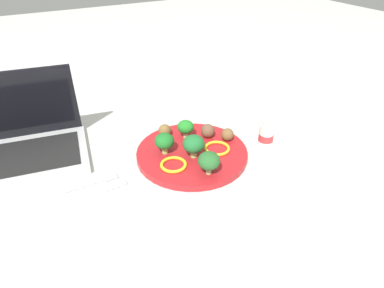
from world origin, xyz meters
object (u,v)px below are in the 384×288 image
napkin (93,189)px  pepper_ring_back_left (173,165)px  broccoli_floret_far_rim (209,161)px  knife (97,191)px  fork (94,182)px  yogurt_bottle (266,135)px  plate (192,153)px  meatball_near_rim (208,131)px  broccoli_floret_front_left (164,141)px  broccoli_floret_front_right (194,144)px  pepper_ring_near_rim (217,148)px  broccoli_floret_center (186,127)px  meatball_front_left (228,135)px  meatball_mid_left (165,130)px  laptop (18,144)px

napkin → pepper_ring_back_left: bearing=-7.7°
broccoli_floret_far_rim → knife: (-0.24, 0.07, -0.04)m
fork → napkin: bearing=-116.2°
napkin → yogurt_bottle: (0.45, -0.04, 0.03)m
plate → meatball_near_rim: (0.07, 0.04, 0.03)m
napkin → fork: 0.02m
fork → meatball_near_rim: bearing=5.6°
napkin → yogurt_bottle: size_ratio=2.25×
broccoli_floret_front_left → knife: 0.20m
broccoli_floret_front_right → pepper_ring_near_rim: bearing=-1.6°
plate → napkin: plate is taller
broccoli_floret_center → meatball_near_rim: broccoli_floret_center is taller
plate → broccoli_floret_front_right: size_ratio=4.82×
broccoli_floret_center → plate: bearing=-103.9°
knife → pepper_ring_near_rim: bearing=0.4°
broccoli_floret_front_right → napkin: bearing=176.9°
meatball_front_left → pepper_ring_near_rim: (-0.05, -0.02, -0.01)m
meatball_near_rim → pepper_ring_back_left: bearing=-151.8°
napkin → broccoli_floret_far_rim: bearing=-19.7°
broccoli_floret_front_left → knife: (-0.19, -0.05, -0.04)m
napkin → yogurt_bottle: bearing=-5.6°
meatball_mid_left → pepper_ring_back_left: size_ratio=0.53×
broccoli_floret_center → yogurt_bottle: 0.21m
meatball_front_left → meatball_near_rim: size_ratio=0.90×
broccoli_floret_front_left → broccoli_floret_far_rim: bearing=-66.7°
yogurt_bottle → laptop: (-0.57, 0.26, 0.01)m
broccoli_floret_front_left → broccoli_floret_front_right: (0.06, -0.05, 0.00)m
meatball_front_left → napkin: meatball_front_left is taller
meatball_mid_left → broccoli_floret_center: bearing=-35.6°
laptop → meatball_near_rim: bearing=-20.1°
meatball_near_rim → broccoli_floret_front_left: bearing=-174.0°
knife → laptop: bearing=119.5°
broccoli_floret_front_right → meatball_near_rim: (0.08, 0.06, -0.02)m
broccoli_floret_front_left → pepper_ring_near_rim: (0.12, -0.05, -0.03)m
meatball_mid_left → laptop: bearing=163.3°
broccoli_floret_far_rim → pepper_ring_back_left: bearing=133.0°
plate → yogurt_bottle: (0.19, -0.05, 0.03)m
broccoli_floret_center → knife: bearing=-160.8°
pepper_ring_back_left → pepper_ring_near_rim: bearing=4.3°
broccoli_floret_center → fork: 0.27m
meatball_mid_left → laptop: laptop is taller
plate → meatball_near_rim: bearing=29.2°
broccoli_floret_front_left → meatball_front_left: broccoli_floret_front_left is taller
laptop → pepper_ring_near_rim: bearing=-27.5°
meatball_near_rim → pepper_ring_back_left: meatball_near_rim is taller
broccoli_floret_far_rim → laptop: 0.48m
fork → pepper_ring_near_rim: bearing=-6.2°
pepper_ring_back_left → knife: (-0.18, 0.01, -0.01)m
fork → laptop: (-0.13, 0.20, 0.03)m
broccoli_floret_center → meatball_mid_left: bearing=144.4°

